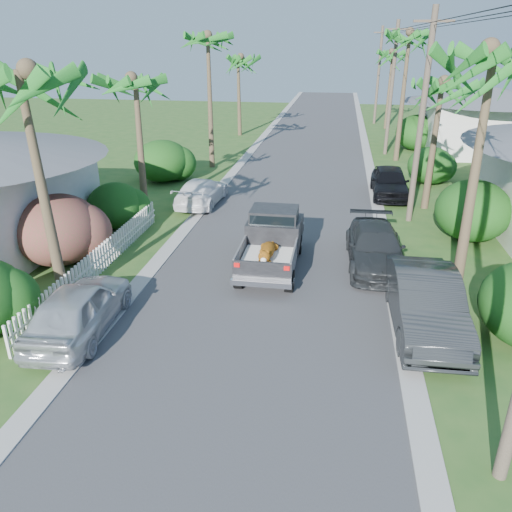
% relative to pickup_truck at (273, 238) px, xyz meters
% --- Properties ---
extents(ground, '(120.00, 120.00, 0.00)m').
position_rel_pickup_truck_xyz_m(ground, '(0.01, -7.21, -1.01)').
color(ground, '#2B5620').
rests_on(ground, ground).
extents(road, '(8.00, 100.00, 0.02)m').
position_rel_pickup_truck_xyz_m(road, '(0.01, 17.79, -1.00)').
color(road, '#38383A').
rests_on(road, ground).
extents(curb_left, '(0.60, 100.00, 0.06)m').
position_rel_pickup_truck_xyz_m(curb_left, '(-4.29, 17.79, -0.98)').
color(curb_left, '#A5A39E').
rests_on(curb_left, ground).
extents(curb_right, '(0.60, 100.00, 0.06)m').
position_rel_pickup_truck_xyz_m(curb_right, '(4.31, 17.79, -0.98)').
color(curb_right, '#A5A39E').
rests_on(curb_right, ground).
extents(pickup_truck, '(1.98, 5.12, 2.06)m').
position_rel_pickup_truck_xyz_m(pickup_truck, '(0.00, 0.00, 0.00)').
color(pickup_truck, black).
rests_on(pickup_truck, ground).
extents(parked_car_rn, '(1.90, 5.14, 1.68)m').
position_rel_pickup_truck_xyz_m(parked_car_rn, '(4.88, -3.94, -0.17)').
color(parked_car_rn, '#272A2B').
rests_on(parked_car_rn, ground).
extents(parked_car_rm, '(2.18, 4.97, 1.42)m').
position_rel_pickup_truck_xyz_m(parked_car_rm, '(3.73, 0.38, -0.30)').
color(parked_car_rm, '#272A2C').
rests_on(parked_car_rm, ground).
extents(parked_car_rf, '(1.87, 4.58, 1.55)m').
position_rel_pickup_truck_xyz_m(parked_car_rf, '(4.99, 9.65, -0.23)').
color(parked_car_rf, black).
rests_on(parked_car_rf, ground).
extents(parked_car_ln, '(2.04, 4.54, 1.52)m').
position_rel_pickup_truck_xyz_m(parked_car_ln, '(-4.75, -5.69, -0.25)').
color(parked_car_ln, silver).
rests_on(parked_car_ln, ground).
extents(parked_car_lf, '(2.02, 4.59, 1.31)m').
position_rel_pickup_truck_xyz_m(parked_car_lf, '(-4.52, 6.64, -0.35)').
color(parked_car_lf, white).
rests_on(parked_car_lf, ground).
extents(palm_l_a, '(4.40, 4.40, 8.20)m').
position_rel_pickup_truck_xyz_m(palm_l_a, '(-6.19, -4.21, 5.92)').
color(palm_l_a, brown).
rests_on(palm_l_a, ground).
extents(palm_l_b, '(4.40, 4.40, 7.40)m').
position_rel_pickup_truck_xyz_m(palm_l_b, '(-6.79, 4.79, 5.14)').
color(palm_l_b, brown).
rests_on(palm_l_b, ground).
extents(palm_l_c, '(4.40, 4.40, 9.20)m').
position_rel_pickup_truck_xyz_m(palm_l_c, '(-5.99, 14.79, 6.90)').
color(palm_l_c, brown).
rests_on(palm_l_c, ground).
extents(palm_l_d, '(4.40, 4.40, 7.70)m').
position_rel_pickup_truck_xyz_m(palm_l_d, '(-6.49, 26.79, 5.43)').
color(palm_l_d, brown).
rests_on(palm_l_d, ground).
extents(palm_r_a, '(4.40, 4.40, 8.70)m').
position_rel_pickup_truck_xyz_m(palm_r_a, '(6.31, -1.21, 6.41)').
color(palm_r_a, brown).
rests_on(palm_r_a, ground).
extents(palm_r_b, '(4.40, 4.40, 7.20)m').
position_rel_pickup_truck_xyz_m(palm_r_b, '(6.61, 7.79, 4.94)').
color(palm_r_b, brown).
rests_on(palm_r_b, ground).
extents(palm_r_c, '(4.40, 4.40, 9.40)m').
position_rel_pickup_truck_xyz_m(palm_r_c, '(6.21, 18.79, 7.10)').
color(palm_r_c, brown).
rests_on(palm_r_c, ground).
extents(palm_r_d, '(4.40, 4.40, 8.00)m').
position_rel_pickup_truck_xyz_m(palm_r_d, '(6.51, 32.79, 5.73)').
color(palm_r_d, brown).
rests_on(palm_r_d, ground).
extents(shrub_l_b, '(3.00, 3.30, 2.60)m').
position_rel_pickup_truck_xyz_m(shrub_l_b, '(-7.79, -1.21, 0.29)').
color(shrub_l_b, '#BB1A43').
rests_on(shrub_l_b, ground).
extents(shrub_l_c, '(2.40, 2.64, 2.00)m').
position_rel_pickup_truck_xyz_m(shrub_l_c, '(-7.39, 2.79, -0.01)').
color(shrub_l_c, '#1D4814').
rests_on(shrub_l_c, ground).
extents(shrub_l_d, '(3.20, 3.52, 2.40)m').
position_rel_pickup_truck_xyz_m(shrub_l_d, '(-7.99, 10.79, 0.19)').
color(shrub_l_d, '#1D4814').
rests_on(shrub_l_d, ground).
extents(shrub_r_b, '(3.00, 3.30, 2.50)m').
position_rel_pickup_truck_xyz_m(shrub_r_b, '(7.81, 3.79, 0.24)').
color(shrub_r_b, '#1D4814').
rests_on(shrub_r_b, ground).
extents(shrub_r_c, '(2.60, 2.86, 2.10)m').
position_rel_pickup_truck_xyz_m(shrub_r_c, '(7.51, 12.79, 0.04)').
color(shrub_r_c, '#1D4814').
rests_on(shrub_r_c, ground).
extents(shrub_r_d, '(3.20, 3.52, 2.60)m').
position_rel_pickup_truck_xyz_m(shrub_r_d, '(8.01, 22.79, 0.29)').
color(shrub_r_d, '#1D4814').
rests_on(shrub_r_d, ground).
extents(picket_fence, '(0.10, 11.00, 1.00)m').
position_rel_pickup_truck_xyz_m(picket_fence, '(-5.99, -1.71, -0.51)').
color(picket_fence, white).
rests_on(picket_fence, ground).
extents(house_right_far, '(9.00, 8.00, 4.60)m').
position_rel_pickup_truck_xyz_m(house_right_far, '(13.01, 22.79, 1.11)').
color(house_right_far, silver).
rests_on(house_right_far, ground).
extents(utility_pole_b, '(1.60, 0.26, 9.00)m').
position_rel_pickup_truck_xyz_m(utility_pole_b, '(5.61, 5.79, 3.59)').
color(utility_pole_b, brown).
rests_on(utility_pole_b, ground).
extents(utility_pole_c, '(1.60, 0.26, 9.00)m').
position_rel_pickup_truck_xyz_m(utility_pole_c, '(5.61, 20.79, 3.59)').
color(utility_pole_c, brown).
rests_on(utility_pole_c, ground).
extents(utility_pole_d, '(1.60, 0.26, 9.00)m').
position_rel_pickup_truck_xyz_m(utility_pole_d, '(5.61, 35.79, 3.59)').
color(utility_pole_d, brown).
rests_on(utility_pole_d, ground).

